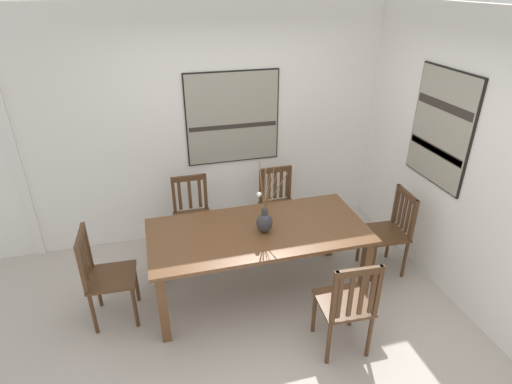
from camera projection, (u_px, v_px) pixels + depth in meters
name	position (u px, v px, depth m)	size (l,w,h in m)	color
ground_plane	(276.00, 325.00, 3.91)	(6.40, 6.40, 0.03)	#B2A89E
wall_back	(230.00, 125.00, 4.87)	(6.40, 0.12, 2.70)	silver
wall_side	(478.00, 171.00, 3.71)	(0.12, 6.40, 2.70)	silver
door_frame_reveal	(19.00, 174.00, 4.42)	(0.10, 0.04, 2.04)	silver
dining_table	(258.00, 238.00, 4.01)	(2.08, 0.98, 0.75)	brown
centerpiece_vase	(264.00, 220.00, 3.88)	(0.27, 0.17, 0.72)	#333338
chair_0	(193.00, 215.00, 4.72)	(0.42, 0.42, 0.92)	#4C301C
chair_1	(347.00, 304.00, 3.41)	(0.44, 0.44, 0.96)	#4C301C
chair_2	(104.00, 275.00, 3.75)	(0.44, 0.44, 0.95)	#4C301C
chair_3	(278.00, 204.00, 4.94)	(0.43, 0.43, 0.91)	#4C301C
chair_4	(390.00, 230.00, 4.42)	(0.45, 0.45, 0.93)	#4C301C
painting_on_back_wall	(233.00, 118.00, 4.78)	(1.09, 0.05, 1.07)	black
painting_on_side_wall	(441.00, 128.00, 4.01)	(0.05, 0.83, 1.12)	black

